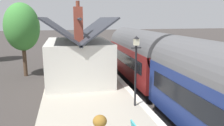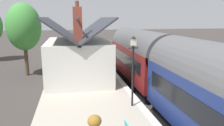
{
  "view_description": "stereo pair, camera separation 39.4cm",
  "coord_description": "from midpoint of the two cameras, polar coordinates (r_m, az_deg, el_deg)",
  "views": [
    {
      "loc": [
        -17.06,
        5.01,
        5.24
      ],
      "look_at": [
        -1.26,
        1.5,
        1.85
      ],
      "focal_mm": 34.73,
      "sensor_mm": 36.0,
      "label": 1
    },
    {
      "loc": [
        -17.14,
        4.62,
        5.24
      ],
      "look_at": [
        -1.26,
        1.5,
        1.85
      ],
      "focal_mm": 34.73,
      "sensor_mm": 36.0,
      "label": 2
    }
  ],
  "objects": [
    {
      "name": "rail_near",
      "position": [
        18.99,
        9.16,
        -4.12
      ],
      "size": [
        52.0,
        0.08,
        0.14
      ],
      "primitive_type": "cube",
      "color": "gray",
      "rests_on": "ground"
    },
    {
      "name": "planter_bench_right",
      "position": [
        22.62,
        -9.92,
        1.16
      ],
      "size": [
        0.98,
        0.32,
        0.57
      ],
      "color": "gray",
      "rests_on": "platform"
    },
    {
      "name": "platform",
      "position": [
        17.8,
        -7.05,
        -3.95
      ],
      "size": [
        32.0,
        5.35,
        0.85
      ],
      "primitive_type": "cube",
      "color": "#A39B8C",
      "rests_on": "ground"
    },
    {
      "name": "platform_edge_coping",
      "position": [
        18.03,
        0.85,
        -2.24
      ],
      "size": [
        32.0,
        0.36,
        0.02
      ],
      "primitive_type": "cube",
      "color": "beige",
      "rests_on": "platform"
    },
    {
      "name": "bench_platform_end",
      "position": [
        22.37,
        -6.44,
        1.68
      ],
      "size": [
        1.41,
        0.48,
        0.88
      ],
      "color": "teal",
      "rests_on": "platform"
    },
    {
      "name": "train",
      "position": [
        13.23,
        14.8,
        -1.77
      ],
      "size": [
        19.25,
        2.73,
        4.32
      ],
      "color": "black",
      "rests_on": "ground"
    },
    {
      "name": "planter_bench_left",
      "position": [
        16.54,
        0.7,
        -2.09
      ],
      "size": [
        0.48,
        0.48,
        0.85
      ],
      "color": "#9E5138",
      "rests_on": "platform"
    },
    {
      "name": "ground_plane",
      "position": [
        18.52,
        4.43,
        -4.64
      ],
      "size": [
        160.0,
        160.0,
        0.0
      ],
      "primitive_type": "plane",
      "color": "#383330"
    },
    {
      "name": "rail_far",
      "position": [
        18.55,
        4.97,
        -4.39
      ],
      "size": [
        52.0,
        0.08,
        0.14
      ],
      "primitive_type": "cube",
      "color": "gray",
      "rests_on": "ground"
    },
    {
      "name": "planter_under_sign",
      "position": [
        8.67,
        -3.27,
        -15.52
      ],
      "size": [
        0.55,
        0.55,
        0.73
      ],
      "color": "gray",
      "rests_on": "platform"
    },
    {
      "name": "lamp_post_platform",
      "position": [
        10.58,
        6.64,
        1.38
      ],
      "size": [
        0.32,
        0.5,
        3.54
      ],
      "color": "black",
      "rests_on": "platform"
    },
    {
      "name": "station_building",
      "position": [
        15.69,
        -8.22,
        1.25
      ],
      "size": [
        6.55,
        4.51,
        5.42
      ],
      "color": "silver",
      "rests_on": "platform"
    },
    {
      "name": "tree_far_right",
      "position": [
        20.94,
        -21.72,
        8.78
      ],
      "size": [
        3.39,
        3.02,
        6.55
      ],
      "color": "#4C3828",
      "rests_on": "ground"
    }
  ]
}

